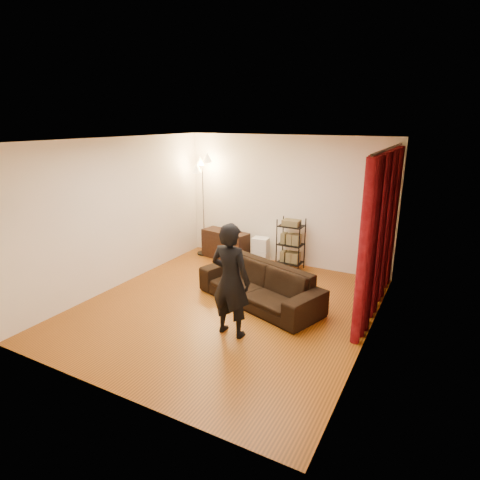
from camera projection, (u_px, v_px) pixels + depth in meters
The scene contains 14 objects.
floor at pixel (226, 307), 6.65m from camera, with size 5.00×5.00×0.00m, color #9A5112.
ceiling at pixel (224, 140), 5.87m from camera, with size 5.00×5.00×0.00m, color white.
wall_back at pixel (285, 201), 8.37m from camera, with size 5.00×5.00×0.00m, color white.
wall_front at pixel (104, 284), 4.15m from camera, with size 5.00×5.00×0.00m, color white.
wall_left at pixel (118, 213), 7.28m from camera, with size 5.00×5.00×0.00m, color white.
wall_right at pixel (374, 250), 5.25m from camera, with size 5.00×5.00×0.00m, color white.
curtain_rod at pixel (389, 148), 5.89m from camera, with size 0.04×0.04×2.65m, color black.
curtain at pixel (379, 234), 6.27m from camera, with size 0.22×2.65×2.55m, color maroon, non-canonical shape.
sofa at pixel (260, 285), 6.72m from camera, with size 2.21×0.87×0.65m, color black.
person at pixel (231, 280), 5.60m from camera, with size 0.61×0.40×1.66m, color black.
media_cabinet at pixel (225, 245), 8.91m from camera, with size 1.08×0.41×0.63m, color black.
storage_boxes at pixel (260, 250), 8.62m from camera, with size 0.35×0.28×0.57m, color silver, non-canonical shape.
wire_shelf at pixel (291, 244), 8.21m from camera, with size 0.49×0.34×1.07m, color black, non-canonical shape.
floor_lamp at pixel (203, 207), 8.97m from camera, with size 0.40×0.40×2.22m, color silver, non-canonical shape.
Camera 1 is at (3.06, -5.22, 2.99)m, focal length 30.00 mm.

